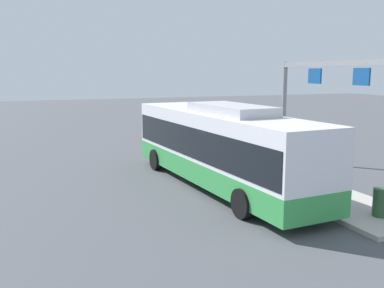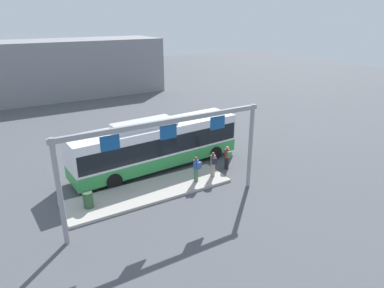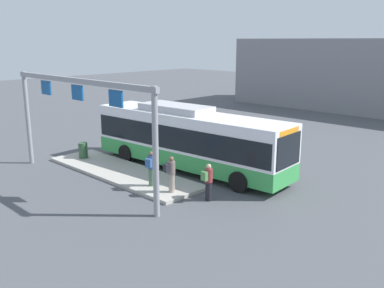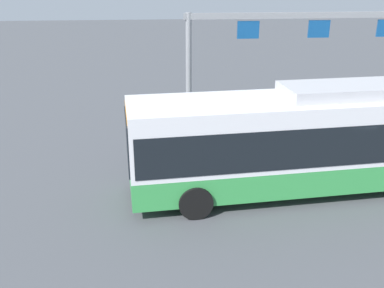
# 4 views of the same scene
# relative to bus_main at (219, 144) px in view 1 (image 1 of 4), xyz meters

# --- Properties ---
(ground_plane) EXTENTS (120.00, 120.00, 0.00)m
(ground_plane) POSITION_rel_bus_main_xyz_m (0.01, 0.00, -1.81)
(ground_plane) COLOR #4C4F54
(platform_curb) EXTENTS (10.00, 2.80, 0.16)m
(platform_curb) POSITION_rel_bus_main_xyz_m (-1.99, -3.01, -1.73)
(platform_curb) COLOR #B2ADA3
(platform_curb) RESTS_ON ground
(bus_main) EXTENTS (12.01, 3.31, 3.46)m
(bus_main) POSITION_rel_bus_main_xyz_m (0.00, 0.00, 0.00)
(bus_main) COLOR green
(bus_main) RESTS_ON ground
(person_boarding) EXTENTS (0.36, 0.54, 1.67)m
(person_boarding) POSITION_rel_bus_main_xyz_m (3.91, -2.73, -0.92)
(person_boarding) COLOR black
(person_boarding) RESTS_ON ground
(person_waiting_near) EXTENTS (0.42, 0.58, 1.67)m
(person_waiting_near) POSITION_rel_bus_main_xyz_m (2.28, -3.42, -0.76)
(person_waiting_near) COLOR gray
(person_waiting_near) RESTS_ON platform_curb
(person_waiting_mid) EXTENTS (0.47, 0.60, 1.67)m
(person_waiting_mid) POSITION_rel_bus_main_xyz_m (0.99, -3.48, -0.76)
(person_waiting_mid) COLOR #476B4C
(person_waiting_mid) RESTS_ON platform_curb
(platform_sign_gantry) EXTENTS (11.23, 0.24, 5.20)m
(platform_sign_gantry) POSITION_rel_bus_main_xyz_m (-1.86, -5.40, 2.03)
(platform_sign_gantry) COLOR gray
(platform_sign_gantry) RESTS_ON ground
(trash_bin) EXTENTS (0.52, 0.52, 0.90)m
(trash_bin) POSITION_rel_bus_main_xyz_m (-5.62, -3.04, -1.20)
(trash_bin) COLOR #2D5133
(trash_bin) RESTS_ON platform_curb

